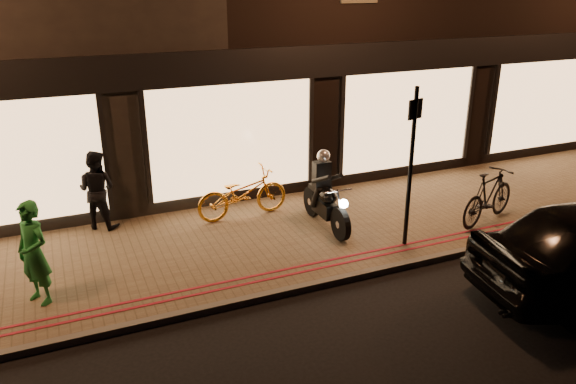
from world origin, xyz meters
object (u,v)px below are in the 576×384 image
Objects in this scene: person_green at (34,253)px; bicycle_gold at (242,193)px; motorcycle at (325,198)px; sign_post at (411,160)px.

bicycle_gold is at bearing 79.03° from person_green.
bicycle_gold is (-1.37, 1.13, -0.09)m from motorcycle.
sign_post reaches higher than person_green.
motorcycle reaches higher than bicycle_gold.
sign_post is at bearing -51.94° from motorcycle.
person_green is (-6.39, 0.55, -0.84)m from sign_post.
bicycle_gold is at bearing 141.20° from motorcycle.
sign_post reaches higher than bicycle_gold.
motorcycle is 0.98× the size of bicycle_gold.
sign_post is at bearing -139.18° from bicycle_gold.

